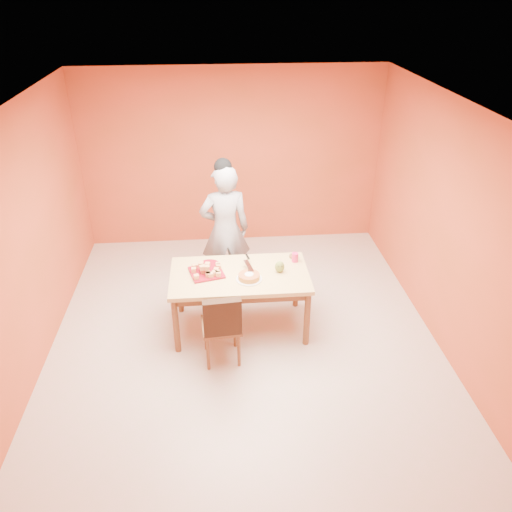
{
  "coord_description": "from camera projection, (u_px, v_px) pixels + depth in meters",
  "views": [
    {
      "loc": [
        -0.26,
        -4.77,
        3.78
      ],
      "look_at": [
        0.17,
        0.3,
        0.89
      ],
      "focal_mm": 35.0,
      "sensor_mm": 36.0,
      "label": 1
    }
  ],
  "objects": [
    {
      "name": "pastry_pile",
      "position": [
        206.0,
        268.0,
        5.73
      ],
      "size": [
        0.33,
        0.33,
        0.11
      ],
      "primitive_type": null,
      "color": "#E1A060",
      "rests_on": "pastry_platter"
    },
    {
      "name": "cake_server",
      "position": [
        249.0,
        266.0,
        5.77
      ],
      "size": [
        0.11,
        0.28,
        0.01
      ],
      "primitive_type": "cube",
      "rotation": [
        0.0,
        0.0,
        0.21
      ],
      "color": "silver",
      "rests_on": "sponge_cake"
    },
    {
      "name": "wall_right",
      "position": [
        445.0,
        226.0,
        5.52
      ],
      "size": [
        0.0,
        5.0,
        5.0
      ],
      "primitive_type": "plane",
      "rotation": [
        1.57,
        0.0,
        -1.57
      ],
      "color": "#CE4C2F",
      "rests_on": "floor"
    },
    {
      "name": "egg_ornament",
      "position": [
        280.0,
        267.0,
        5.76
      ],
      "size": [
        0.13,
        0.11,
        0.14
      ],
      "primitive_type": "ellipsoid",
      "rotation": [
        0.0,
        0.0,
        -0.17
      ],
      "color": "olive",
      "rests_on": "dining_table"
    },
    {
      "name": "ceiling",
      "position": [
        241.0,
        106.0,
        4.69
      ],
      "size": [
        5.0,
        5.0,
        0.0
      ],
      "primitive_type": "plane",
      "rotation": [
        3.14,
        0.0,
        0.0
      ],
      "color": "white",
      "rests_on": "wall_back"
    },
    {
      "name": "person",
      "position": [
        225.0,
        230.0,
        6.45
      ],
      "size": [
        0.69,
        0.5,
        1.78
      ],
      "primitive_type": "imported",
      "rotation": [
        0.0,
        0.0,
        3.26
      ],
      "color": "gray",
      "rests_on": "floor"
    },
    {
      "name": "white_cake_plate",
      "position": [
        249.0,
        279.0,
        5.65
      ],
      "size": [
        0.32,
        0.32,
        0.01
      ],
      "primitive_type": "cylinder",
      "rotation": [
        0.0,
        0.0,
        0.09
      ],
      "color": "white",
      "rests_on": "dining_table"
    },
    {
      "name": "floor",
      "position": [
        244.0,
        333.0,
        6.02
      ],
      "size": [
        5.0,
        5.0,
        0.0
      ],
      "primitive_type": "plane",
      "color": "beige",
      "rests_on": "ground"
    },
    {
      "name": "checker_tin",
      "position": [
        294.0,
        256.0,
        6.09
      ],
      "size": [
        0.13,
        0.13,
        0.03
      ],
      "primitive_type": "cylinder",
      "rotation": [
        0.0,
        0.0,
        -0.29
      ],
      "color": "#3E2511",
      "rests_on": "dining_table"
    },
    {
      "name": "magenta_glass",
      "position": [
        295.0,
        257.0,
        5.98
      ],
      "size": [
        0.09,
        0.09,
        0.11
      ],
      "primitive_type": "cylinder",
      "rotation": [
        0.0,
        0.0,
        -0.11
      ],
      "color": "#D11F5B",
      "rests_on": "dining_table"
    },
    {
      "name": "red_dinner_plate",
      "position": [
        209.0,
        265.0,
        5.92
      ],
      "size": [
        0.31,
        0.31,
        0.02
      ],
      "primitive_type": "cylinder",
      "rotation": [
        0.0,
        0.0,
        0.29
      ],
      "color": "maroon",
      "rests_on": "dining_table"
    },
    {
      "name": "sponge_cake",
      "position": [
        249.0,
        277.0,
        5.63
      ],
      "size": [
        0.32,
        0.32,
        0.06
      ],
      "primitive_type": "cylinder",
      "rotation": [
        0.0,
        0.0,
        -0.41
      ],
      "color": "#C78333",
      "rests_on": "white_cake_plate"
    },
    {
      "name": "pastry_platter",
      "position": [
        207.0,
        272.0,
        5.76
      ],
      "size": [
        0.44,
        0.44,
        0.02
      ],
      "primitive_type": "cube",
      "rotation": [
        0.0,
        0.0,
        0.25
      ],
      "color": "maroon",
      "rests_on": "dining_table"
    },
    {
      "name": "dining_table",
      "position": [
        240.0,
        281.0,
        5.81
      ],
      "size": [
        1.6,
        0.9,
        0.76
      ],
      "color": "tan",
      "rests_on": "floor"
    },
    {
      "name": "dining_chair",
      "position": [
        221.0,
        325.0,
        5.39
      ],
      "size": [
        0.45,
        0.52,
        0.91
      ],
      "rotation": [
        0.0,
        0.0,
        0.08
      ],
      "color": "brown",
      "rests_on": "floor"
    },
    {
      "name": "wall_back",
      "position": [
        232.0,
        159.0,
        7.52
      ],
      "size": [
        4.5,
        0.0,
        4.5
      ],
      "primitive_type": "plane",
      "rotation": [
        1.57,
        0.0,
        0.0
      ],
      "color": "#CE4C2F",
      "rests_on": "floor"
    },
    {
      "name": "wall_left",
      "position": [
        27.0,
        242.0,
        5.18
      ],
      "size": [
        0.0,
        5.0,
        5.0
      ],
      "primitive_type": "plane",
      "rotation": [
        1.57,
        0.0,
        1.57
      ],
      "color": "#CE4C2F",
      "rests_on": "floor"
    }
  ]
}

